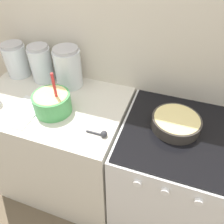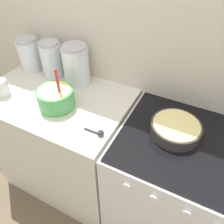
# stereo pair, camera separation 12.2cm
# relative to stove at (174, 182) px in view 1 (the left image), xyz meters

# --- Properties ---
(wall_back) EXTENTS (4.92, 0.05, 2.40)m
(wall_back) POSITION_rel_stove_xyz_m (-0.39, 0.34, 0.73)
(wall_back) COLOR beige
(wall_back) RESTS_ON ground_plane
(countertop_cabinet) EXTENTS (0.96, 0.63, 0.94)m
(countertop_cabinet) POSITION_rel_stove_xyz_m (-0.87, 0.00, 0.00)
(countertop_cabinet) COLOR silver
(countertop_cabinet) RESTS_ON ground_plane
(stove) EXTENTS (0.74, 0.65, 0.94)m
(stove) POSITION_rel_stove_xyz_m (0.00, 0.00, 0.00)
(stove) COLOR silver
(stove) RESTS_ON ground_plane
(mixing_bowl) EXTENTS (0.22, 0.22, 0.27)m
(mixing_bowl) POSITION_rel_stove_xyz_m (-0.78, -0.07, 0.54)
(mixing_bowl) COLOR #4CA559
(mixing_bowl) RESTS_ON countertop_cabinet
(baking_pan) EXTENTS (0.26, 0.26, 0.07)m
(baking_pan) POSITION_rel_stove_xyz_m (-0.09, 0.03, 0.50)
(baking_pan) COLOR #38332D
(baking_pan) RESTS_ON stove
(storage_jar_left) EXTENTS (0.16, 0.16, 0.24)m
(storage_jar_left) POSITION_rel_stove_xyz_m (-1.23, 0.21, 0.57)
(storage_jar_left) COLOR silver
(storage_jar_left) RESTS_ON countertop_cabinet
(storage_jar_middle) EXTENTS (0.15, 0.15, 0.25)m
(storage_jar_middle) POSITION_rel_stove_xyz_m (-1.02, 0.21, 0.58)
(storage_jar_middle) COLOR silver
(storage_jar_middle) RESTS_ON countertop_cabinet
(storage_jar_right) EXTENTS (0.17, 0.17, 0.27)m
(storage_jar_right) POSITION_rel_stove_xyz_m (-0.82, 0.21, 0.58)
(storage_jar_right) COLOR silver
(storage_jar_right) RESTS_ON countertop_cabinet
(recipe_page) EXTENTS (0.17, 0.28, 0.01)m
(recipe_page) POSITION_rel_stove_xyz_m (-0.95, -0.14, 0.47)
(recipe_page) COLOR white
(recipe_page) RESTS_ON countertop_cabinet
(measuring_spoon) EXTENTS (0.12, 0.04, 0.04)m
(measuring_spoon) POSITION_rel_stove_xyz_m (-0.44, -0.16, 0.48)
(measuring_spoon) COLOR #333338
(measuring_spoon) RESTS_ON countertop_cabinet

